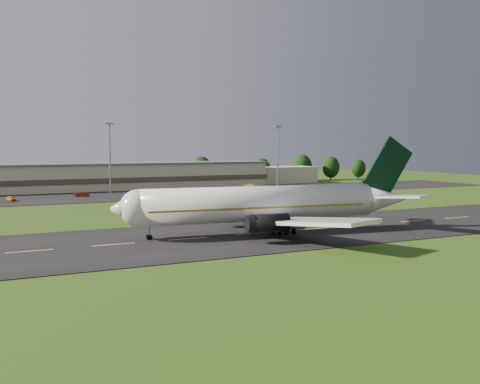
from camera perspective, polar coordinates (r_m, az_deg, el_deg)
name	(u,v)px	position (r m, az deg, el deg)	size (l,w,h in m)	color
ground	(188,239)	(80.40, -5.62, -5.05)	(360.00, 360.00, 0.00)	#264310
taxiway	(188,239)	(80.39, -5.62, -5.02)	(220.00, 30.00, 0.10)	black
apron	(98,197)	(149.64, -14.89, -0.49)	(260.00, 30.00, 0.10)	black
airliner	(265,204)	(84.79, 2.64, -1.32)	(51.21, 41.90, 15.57)	white
terminal	(104,177)	(174.22, -14.27, 1.58)	(145.00, 16.00, 8.40)	beige
light_mast_centre	(110,150)	(157.79, -13.73, 4.42)	(2.40, 1.20, 20.35)	gray
light_mast_east	(278,149)	(177.13, 4.05, 4.61)	(2.40, 1.20, 20.35)	gray
tree_line	(186,170)	(191.70, -5.80, 2.32)	(194.07, 9.75, 10.30)	black
service_vehicle_a	(11,199)	(145.20, -23.24, -0.64)	(1.42, 3.54, 1.21)	orange
service_vehicle_b	(82,194)	(150.29, -16.49, -0.25)	(1.30, 3.74, 1.23)	maroon
service_vehicle_c	(203,189)	(161.26, -3.96, 0.28)	(1.96, 4.26, 1.18)	silver
service_vehicle_d	(253,186)	(170.63, 1.37, 0.61)	(2.09, 5.15, 1.49)	#EAB70D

